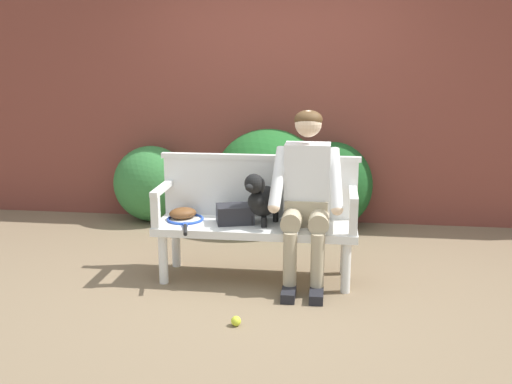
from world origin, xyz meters
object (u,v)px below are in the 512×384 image
garden_bench (256,231)px  tennis_racket (185,220)px  person_seated (307,191)px  baseball_glove (183,213)px  dog_on_bench (261,198)px  tennis_ball (236,321)px  sports_bag (235,214)px

garden_bench → tennis_racket: 0.56m
person_seated → baseball_glove: 1.00m
baseball_glove → dog_on_bench: bearing=-42.8°
garden_bench → tennis_ball: 0.91m
dog_on_bench → tennis_racket: dog_on_bench is taller
person_seated → dog_on_bench: bearing=-178.9°
garden_bench → tennis_racket: tennis_racket is taller
tennis_ball → tennis_racket: bearing=122.7°
tennis_racket → person_seated: bearing=-0.4°
garden_bench → baseball_glove: bearing=174.4°
garden_bench → tennis_ball: bearing=-91.5°
garden_bench → person_seated: bearing=-1.7°
baseball_glove → sports_bag: bearing=-43.2°
garden_bench → dog_on_bench: dog_on_bench is taller
person_seated → baseball_glove: bearing=175.9°
baseball_glove → tennis_ball: (0.57, -0.90, -0.46)m
garden_bench → sports_bag: sports_bag is taller
garden_bench → person_seated: person_seated is taller
dog_on_bench → tennis_ball: size_ratio=6.25×
person_seated → tennis_ball: size_ratio=19.97×
dog_on_bench → tennis_ball: 1.03m
tennis_racket → garden_bench: bearing=0.5°
garden_bench → sports_bag: 0.21m
tennis_racket → sports_bag: (0.39, 0.01, 0.06)m
tennis_racket → tennis_ball: bearing=-57.3°
tennis_racket → tennis_ball: size_ratio=8.82×
dog_on_bench → sports_bag: bearing=173.9°
person_seated → tennis_racket: (-0.94, 0.01, -0.26)m
tennis_ball → baseball_glove: bearing=122.5°
baseball_glove → tennis_ball: 1.16m
baseball_glove → sports_bag: (0.43, -0.05, 0.02)m
garden_bench → tennis_racket: size_ratio=2.65×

